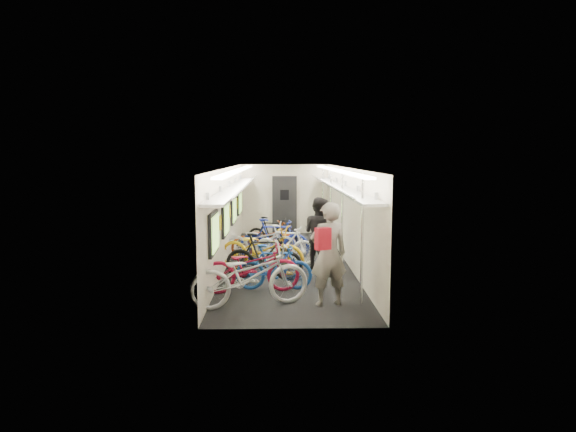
{
  "coord_description": "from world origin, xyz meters",
  "views": [
    {
      "loc": [
        -0.26,
        -12.77,
        2.69
      ],
      "look_at": [
        0.02,
        0.35,
        1.15
      ],
      "focal_mm": 32.0,
      "sensor_mm": 36.0,
      "label": 1
    }
  ],
  "objects_px": {
    "passenger_near": "(329,254)",
    "passenger_mid": "(319,233)",
    "backpack": "(323,239)",
    "bicycle_1": "(274,267)",
    "bicycle_0": "(250,276)"
  },
  "relations": [
    {
      "from": "bicycle_1",
      "to": "passenger_near",
      "type": "bearing_deg",
      "value": -136.75
    },
    {
      "from": "passenger_near",
      "to": "passenger_mid",
      "type": "distance_m",
      "value": 3.02
    },
    {
      "from": "bicycle_1",
      "to": "passenger_mid",
      "type": "bearing_deg",
      "value": -27.98
    },
    {
      "from": "bicycle_0",
      "to": "passenger_near",
      "type": "height_order",
      "value": "passenger_near"
    },
    {
      "from": "passenger_near",
      "to": "backpack",
      "type": "bearing_deg",
      "value": 56.62
    },
    {
      "from": "passenger_near",
      "to": "passenger_mid",
      "type": "relative_size",
      "value": 1.09
    },
    {
      "from": "bicycle_1",
      "to": "passenger_mid",
      "type": "distance_m",
      "value": 2.24
    },
    {
      "from": "passenger_near",
      "to": "backpack",
      "type": "relative_size",
      "value": 4.95
    },
    {
      "from": "passenger_near",
      "to": "backpack",
      "type": "height_order",
      "value": "passenger_near"
    },
    {
      "from": "bicycle_1",
      "to": "passenger_mid",
      "type": "xyz_separation_m",
      "value": [
        1.06,
        1.93,
        0.39
      ]
    },
    {
      "from": "passenger_near",
      "to": "passenger_mid",
      "type": "bearing_deg",
      "value": -104.71
    },
    {
      "from": "bicycle_1",
      "to": "backpack",
      "type": "relative_size",
      "value": 4.08
    },
    {
      "from": "bicycle_1",
      "to": "bicycle_0",
      "type": "bearing_deg",
      "value": 160.74
    },
    {
      "from": "backpack",
      "to": "bicycle_0",
      "type": "bearing_deg",
      "value": 141.75
    },
    {
      "from": "bicycle_1",
      "to": "passenger_mid",
      "type": "height_order",
      "value": "passenger_mid"
    }
  ]
}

